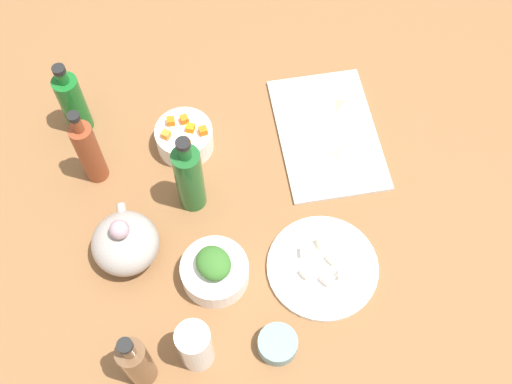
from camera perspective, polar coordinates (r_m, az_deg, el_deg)
name	(u,v)px	position (r cm, az deg, el deg)	size (l,w,h in cm)	color
tabletop	(256,205)	(145.34, 0.00, -1.22)	(190.00, 190.00, 3.00)	brown
cutting_board	(327,134)	(154.00, 6.45, 5.26)	(35.27, 23.27, 1.00)	silver
plate_tofu	(322,267)	(137.52, 6.02, -6.76)	(24.03, 24.03, 1.20)	white
bowl_greens	(215,272)	(134.19, -3.73, -7.22)	(14.30, 14.30, 5.77)	white
bowl_carrots	(185,138)	(149.94, -6.46, 4.84)	(13.40, 13.40, 6.50)	white
bowl_small_side	(278,344)	(130.21, 1.96, -13.56)	(8.06, 8.06, 3.87)	#72989D
teapot	(125,243)	(136.61, -11.71, -4.49)	(16.22, 14.37, 14.01)	#A19991
bottle_0	(73,103)	(153.67, -16.20, 7.74)	(5.83, 5.83, 21.51)	#186624
bottle_1	(189,178)	(136.11, -6.04, 1.29)	(6.14, 6.14, 24.16)	#1F5E27
bottle_2	(89,151)	(144.09, -14.86, 3.57)	(5.13, 5.13, 23.46)	brown
bottle_3	(136,362)	(124.24, -10.73, -14.86)	(5.59, 5.59, 21.26)	brown
drinking_glass_0	(195,346)	(125.34, -5.51, -13.67)	(6.76, 6.76, 14.02)	white
carrot_cube_0	(166,135)	(146.01, -8.13, 5.14)	(1.80, 1.80, 1.80)	orange
carrot_cube_1	(184,119)	(147.90, -6.49, 6.53)	(1.80, 1.80, 1.80)	orange
carrot_cube_2	(203,131)	(145.66, -4.80, 5.53)	(1.80, 1.80, 1.80)	orange
carrot_cube_3	(171,121)	(147.97, -7.70, 6.34)	(1.80, 1.80, 1.80)	orange
carrot_cube_4	(186,142)	(144.35, -6.36, 4.50)	(1.80, 1.80, 1.80)	orange
carrot_cube_5	(190,128)	(146.34, -5.93, 5.75)	(1.80, 1.80, 1.80)	orange
chopped_greens_mound	(214,263)	(129.55, -3.85, -6.42)	(7.97, 6.94, 4.25)	#356B27
tofu_cube_0	(333,258)	(136.70, 7.00, -5.97)	(2.20, 2.20, 2.20)	white
tofu_cube_1	(305,252)	(136.68, 4.47, -5.42)	(2.20, 2.20, 2.20)	white
tofu_cube_2	(327,279)	(134.81, 6.45, -7.81)	(2.20, 2.20, 2.20)	silver
tofu_cube_3	(343,275)	(135.58, 7.87, -7.40)	(2.20, 2.20, 2.20)	#F7E0CF
tofu_cube_4	(307,272)	(134.94, 4.59, -7.24)	(2.20, 2.20, 2.20)	white
tofu_cube_5	(322,242)	(137.93, 6.01, -4.54)	(2.20, 2.20, 2.20)	#F9F5CD
dumpling_0	(340,153)	(148.90, 7.57, 3.54)	(4.62, 4.61, 3.19)	beige
dumpling_1	(317,123)	(153.56, 5.48, 6.22)	(4.52, 4.13, 2.16)	beige
dumpling_2	(345,103)	(157.13, 8.03, 7.93)	(4.45, 4.35, 3.18)	beige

